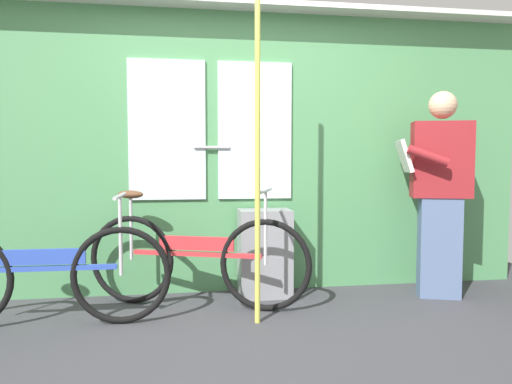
# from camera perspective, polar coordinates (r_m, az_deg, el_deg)

# --- Properties ---
(ground_plane) EXTENTS (5.92, 4.07, 0.04)m
(ground_plane) POSITION_cam_1_polar(r_m,az_deg,el_deg) (2.94, 0.52, -18.06)
(ground_plane) COLOR #38383D
(train_door_wall) EXTENTS (4.92, 0.28, 2.30)m
(train_door_wall) POSITION_cam_1_polar(r_m,az_deg,el_deg) (3.95, -2.48, 5.63)
(train_door_wall) COLOR #4C8C56
(train_door_wall) RESTS_ON ground_plane
(bicycle_near_door) EXTENTS (1.63, 0.44, 0.85)m
(bicycle_near_door) POSITION_cam_1_polar(r_m,az_deg,el_deg) (3.41, -24.13, -8.82)
(bicycle_near_door) COLOR black
(bicycle_near_door) RESTS_ON ground_plane
(bicycle_leaning_behind) EXTENTS (1.60, 0.69, 0.87)m
(bicycle_leaning_behind) POSITION_cam_1_polar(r_m,az_deg,el_deg) (3.57, -7.19, -7.84)
(bicycle_leaning_behind) COLOR black
(bicycle_leaning_behind) RESTS_ON ground_plane
(passenger_reading_newspaper) EXTENTS (0.61, 0.54, 1.60)m
(passenger_reading_newspaper) POSITION_cam_1_polar(r_m,az_deg,el_deg) (4.01, 20.86, 0.26)
(passenger_reading_newspaper) COLOR slate
(passenger_reading_newspaper) RESTS_ON ground_plane
(trash_bin_by_wall) EXTENTS (0.41, 0.28, 0.69)m
(trash_bin_by_wall) POSITION_cam_1_polar(r_m,az_deg,el_deg) (3.83, 1.03, -7.20)
(trash_bin_by_wall) COLOR gray
(trash_bin_by_wall) RESTS_ON ground_plane
(handrail_pole) EXTENTS (0.04, 0.04, 2.26)m
(handrail_pole) POSITION_cam_1_polar(r_m,az_deg,el_deg) (3.13, 0.18, 4.82)
(handrail_pole) COLOR #C6C14C
(handrail_pole) RESTS_ON ground_plane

